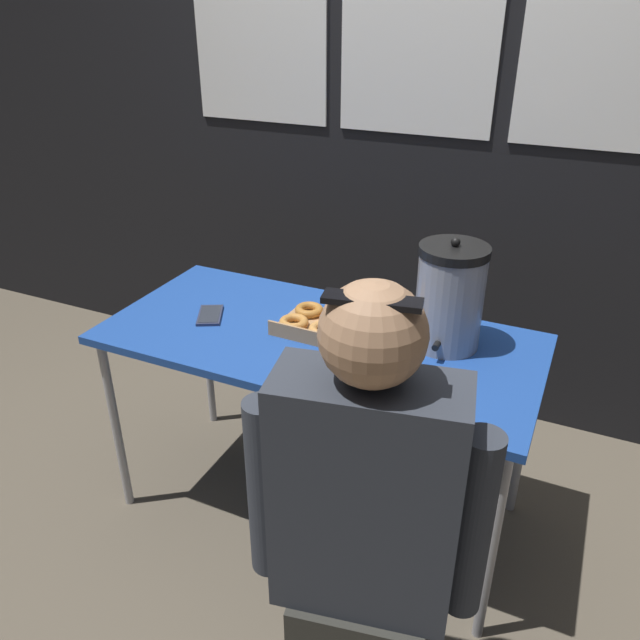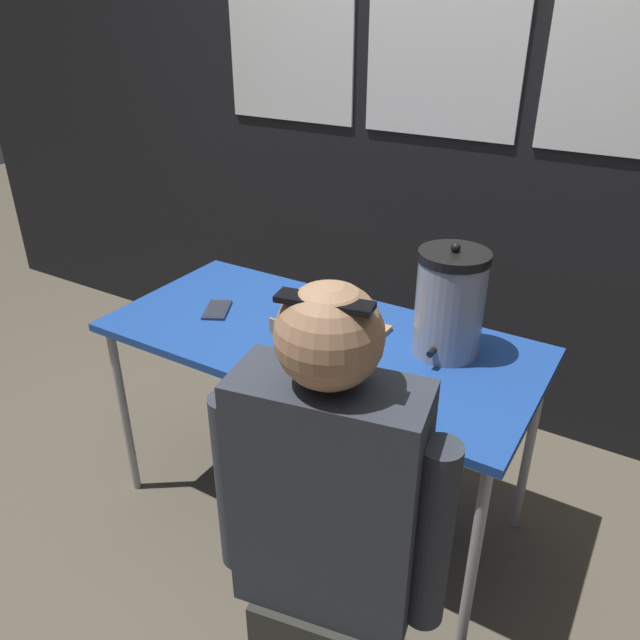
{
  "view_description": "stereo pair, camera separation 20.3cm",
  "coord_description": "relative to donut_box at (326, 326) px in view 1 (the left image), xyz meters",
  "views": [
    {
      "loc": [
        0.76,
        -1.63,
        1.74
      ],
      "look_at": [
        0.01,
        0.0,
        0.81
      ],
      "focal_mm": 35.0,
      "sensor_mm": 36.0,
      "label": 1
    },
    {
      "loc": [
        0.94,
        -1.54,
        1.74
      ],
      "look_at": [
        0.01,
        0.0,
        0.81
      ],
      "focal_mm": 35.0,
      "sensor_mm": 36.0,
      "label": 2
    }
  ],
  "objects": [
    {
      "name": "ground_plane",
      "position": [
        -0.01,
        -0.04,
        -0.77
      ],
      "size": [
        12.0,
        12.0,
        0.0
      ],
      "primitive_type": "plane",
      "color": "brown"
    },
    {
      "name": "back_wall",
      "position": [
        -0.01,
        0.93,
        0.67
      ],
      "size": [
        6.0,
        0.11,
        2.87
      ],
      "color": "black",
      "rests_on": "ground"
    },
    {
      "name": "folding_table",
      "position": [
        -0.01,
        -0.04,
        -0.07
      ],
      "size": [
        1.44,
        0.68,
        0.75
      ],
      "color": "#1E479E",
      "rests_on": "ground"
    },
    {
      "name": "donut_box",
      "position": [
        0.0,
        0.0,
        0.0
      ],
      "size": [
        0.35,
        0.25,
        0.05
      ],
      "rotation": [
        0.0,
        0.0,
        -0.03
      ],
      "color": "tan",
      "rests_on": "folding_table"
    },
    {
      "name": "coffee_urn",
      "position": [
        0.38,
        0.08,
        0.15
      ],
      "size": [
        0.21,
        0.24,
        0.36
      ],
      "color": "#939399",
      "rests_on": "folding_table"
    },
    {
      "name": "cell_phone",
      "position": [
        -0.41,
        -0.07,
        -0.01
      ],
      "size": [
        0.14,
        0.17,
        0.01
      ],
      "rotation": [
        0.0,
        0.0,
        0.48
      ],
      "color": "#2D334C",
      "rests_on": "folding_table"
    },
    {
      "name": "person_seated",
      "position": [
        0.4,
        -0.67,
        -0.15
      ],
      "size": [
        0.55,
        0.29,
        1.27
      ],
      "rotation": [
        0.0,
        0.0,
        3.33
      ],
      "color": "#33332D",
      "rests_on": "ground"
    }
  ]
}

